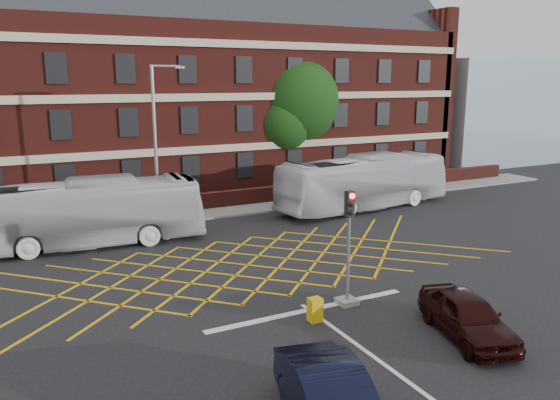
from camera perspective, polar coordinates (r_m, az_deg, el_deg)
name	(u,v)px	position (r m, az deg, el deg)	size (l,w,h in m)	color
ground	(267,279)	(22.96, -1.38, -8.28)	(120.00, 120.00, 0.00)	black
victorian_building	(140,84)	(42.44, -14.44, 11.66)	(51.00, 12.17, 20.40)	#501914
boundary_wall	(176,205)	(34.51, -10.82, -0.47)	(56.00, 0.50, 1.10)	#4C1914
far_pavement	(181,216)	(33.69, -10.30, -1.62)	(60.00, 3.00, 0.12)	slate
glass_block	(479,112)	(59.28, 20.08, 8.67)	(14.00, 10.00, 10.00)	#99B2BF
box_junction_hatching	(248,265)	(24.67, -3.41, -6.79)	(11.50, 0.12, 0.02)	#CC990C
stop_line	(309,310)	(20.10, 3.06, -11.39)	(8.00, 0.30, 0.02)	silver
bus_left	(79,213)	(28.67, -20.27, -1.33)	(2.83, 12.09, 3.37)	silver
bus_right	(364,182)	(35.38, 8.81, 1.86)	(2.89, 12.34, 3.44)	silver
car_maroon	(467,316)	(18.85, 18.98, -11.37)	(1.72, 4.28, 1.46)	black
deciduous_tree	(293,107)	(42.47, 1.38, 9.65)	(7.35, 6.97, 10.05)	black
traffic_light_near	(348,259)	(20.11, 7.14, -6.09)	(0.70, 0.70, 4.27)	slate
street_lamp	(158,175)	(30.36, -12.62, 2.53)	(2.25, 1.00, 8.89)	slate
utility_cabinet	(315,310)	(19.10, 3.68, -11.37)	(0.44, 0.38, 0.84)	#C5A30B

